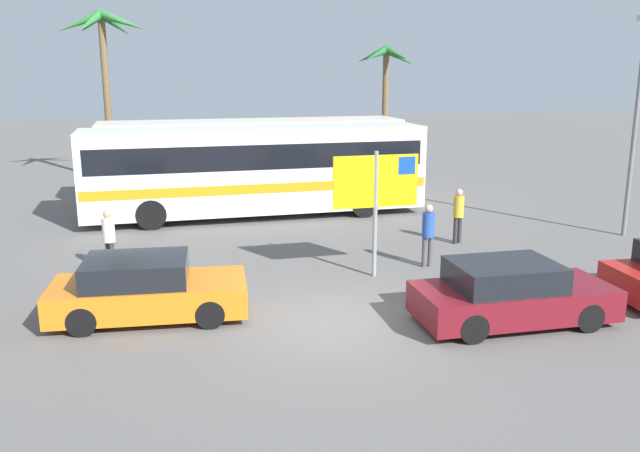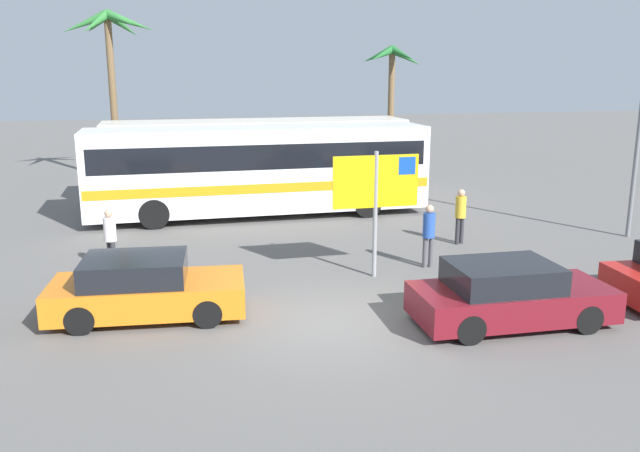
{
  "view_description": "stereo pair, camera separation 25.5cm",
  "coord_description": "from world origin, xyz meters",
  "px_view_note": "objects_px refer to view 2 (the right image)",
  "views": [
    {
      "loc": [
        -3.52,
        -12.35,
        5.17
      ],
      "look_at": [
        0.57,
        3.27,
        1.3
      ],
      "focal_mm": 36.99,
      "sensor_mm": 36.0,
      "label": 1
    },
    {
      "loc": [
        -3.28,
        -12.41,
        5.17
      ],
      "look_at": [
        0.57,
        3.27,
        1.3
      ],
      "focal_mm": 36.99,
      "sensor_mm": 36.0,
      "label": 2
    }
  ],
  "objects_px": {
    "car_orange": "(145,288)",
    "pedestrian_crossing_lot": "(460,212)",
    "bus_front_coach": "(259,167)",
    "bus_rear_coach": "(258,155)",
    "pedestrian_by_bus": "(429,231)",
    "pedestrian_near_sign": "(110,235)",
    "car_maroon": "(509,295)",
    "ferry_sign": "(378,186)"
  },
  "relations": [
    {
      "from": "pedestrian_crossing_lot",
      "to": "ferry_sign",
      "type": "bearing_deg",
      "value": 103.2
    },
    {
      "from": "bus_rear_coach",
      "to": "ferry_sign",
      "type": "bearing_deg",
      "value": -82.76
    },
    {
      "from": "car_orange",
      "to": "pedestrian_by_bus",
      "type": "bearing_deg",
      "value": 20.51
    },
    {
      "from": "bus_front_coach",
      "to": "pedestrian_near_sign",
      "type": "bearing_deg",
      "value": -130.61
    },
    {
      "from": "bus_front_coach",
      "to": "car_orange",
      "type": "height_order",
      "value": "bus_front_coach"
    },
    {
      "from": "bus_rear_coach",
      "to": "car_orange",
      "type": "distance_m",
      "value": 13.17
    },
    {
      "from": "car_maroon",
      "to": "pedestrian_by_bus",
      "type": "relative_size",
      "value": 2.43
    },
    {
      "from": "bus_rear_coach",
      "to": "pedestrian_crossing_lot",
      "type": "bearing_deg",
      "value": -60.07
    },
    {
      "from": "car_maroon",
      "to": "ferry_sign",
      "type": "bearing_deg",
      "value": 115.04
    },
    {
      "from": "bus_rear_coach",
      "to": "pedestrian_by_bus",
      "type": "distance_m",
      "value": 10.9
    },
    {
      "from": "pedestrian_by_bus",
      "to": "pedestrian_near_sign",
      "type": "bearing_deg",
      "value": 72.32
    },
    {
      "from": "car_orange",
      "to": "pedestrian_crossing_lot",
      "type": "distance_m",
      "value": 9.97
    },
    {
      "from": "pedestrian_near_sign",
      "to": "pedestrian_by_bus",
      "type": "bearing_deg",
      "value": 135.75
    },
    {
      "from": "pedestrian_by_bus",
      "to": "pedestrian_near_sign",
      "type": "xyz_separation_m",
      "value": [
        -8.16,
        1.72,
        -0.04
      ]
    },
    {
      "from": "car_orange",
      "to": "pedestrian_by_bus",
      "type": "distance_m",
      "value": 7.52
    },
    {
      "from": "bus_rear_coach",
      "to": "pedestrian_near_sign",
      "type": "bearing_deg",
      "value": -120.71
    },
    {
      "from": "car_maroon",
      "to": "pedestrian_near_sign",
      "type": "relative_size",
      "value": 2.51
    },
    {
      "from": "bus_rear_coach",
      "to": "bus_front_coach",
      "type": "bearing_deg",
      "value": -97.53
    },
    {
      "from": "bus_front_coach",
      "to": "car_orange",
      "type": "relative_size",
      "value": 2.83
    },
    {
      "from": "car_maroon",
      "to": "pedestrian_crossing_lot",
      "type": "height_order",
      "value": "pedestrian_crossing_lot"
    },
    {
      "from": "pedestrian_by_bus",
      "to": "bus_rear_coach",
      "type": "bearing_deg",
      "value": 10.12
    },
    {
      "from": "ferry_sign",
      "to": "pedestrian_near_sign",
      "type": "xyz_separation_m",
      "value": [
        -6.57,
        2.15,
        -1.36
      ]
    },
    {
      "from": "bus_front_coach",
      "to": "bus_rear_coach",
      "type": "bearing_deg",
      "value": 82.47
    },
    {
      "from": "ferry_sign",
      "to": "bus_front_coach",
      "type": "bearing_deg",
      "value": 102.86
    },
    {
      "from": "ferry_sign",
      "to": "pedestrian_crossing_lot",
      "type": "distance_m",
      "value": 4.46
    },
    {
      "from": "bus_front_coach",
      "to": "bus_rear_coach",
      "type": "relative_size",
      "value": 1.0
    },
    {
      "from": "bus_front_coach",
      "to": "pedestrian_near_sign",
      "type": "relative_size",
      "value": 7.26
    },
    {
      "from": "bus_front_coach",
      "to": "pedestrian_crossing_lot",
      "type": "height_order",
      "value": "bus_front_coach"
    },
    {
      "from": "car_maroon",
      "to": "car_orange",
      "type": "bearing_deg",
      "value": 164.72
    },
    {
      "from": "car_maroon",
      "to": "pedestrian_crossing_lot",
      "type": "bearing_deg",
      "value": 75.04
    },
    {
      "from": "car_maroon",
      "to": "pedestrian_by_bus",
      "type": "distance_m",
      "value": 4.18
    },
    {
      "from": "car_orange",
      "to": "pedestrian_near_sign",
      "type": "relative_size",
      "value": 2.56
    },
    {
      "from": "car_orange",
      "to": "bus_front_coach",
      "type": "bearing_deg",
      "value": 72.78
    },
    {
      "from": "pedestrian_crossing_lot",
      "to": "pedestrian_by_bus",
      "type": "relative_size",
      "value": 0.99
    },
    {
      "from": "car_orange",
      "to": "pedestrian_crossing_lot",
      "type": "bearing_deg",
      "value": 29.01
    },
    {
      "from": "ferry_sign",
      "to": "pedestrian_crossing_lot",
      "type": "height_order",
      "value": "ferry_sign"
    },
    {
      "from": "car_orange",
      "to": "car_maroon",
      "type": "height_order",
      "value": "same"
    },
    {
      "from": "ferry_sign",
      "to": "pedestrian_near_sign",
      "type": "distance_m",
      "value": 7.04
    },
    {
      "from": "car_orange",
      "to": "car_maroon",
      "type": "relative_size",
      "value": 1.02
    },
    {
      "from": "bus_front_coach",
      "to": "pedestrian_by_bus",
      "type": "bearing_deg",
      "value": -65.0
    },
    {
      "from": "car_orange",
      "to": "pedestrian_by_bus",
      "type": "relative_size",
      "value": 2.47
    },
    {
      "from": "bus_rear_coach",
      "to": "car_maroon",
      "type": "xyz_separation_m",
      "value": [
        3.0,
        -14.62,
        -1.15
      ]
    }
  ]
}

